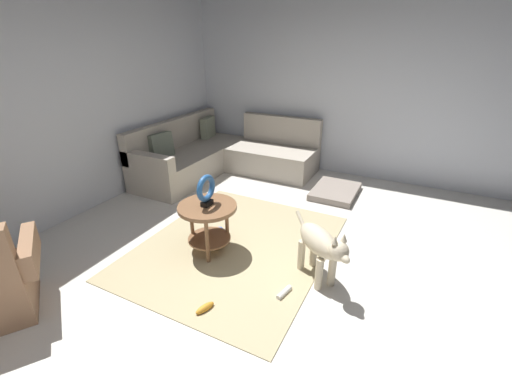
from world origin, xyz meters
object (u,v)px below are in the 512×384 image
(dog_toy_ball, at_px, (220,231))
(dog_toy_rope, at_px, (284,293))
(dog_toy_bone, at_px, (205,308))
(dog, at_px, (321,245))
(side_table, at_px, (208,216))
(dog_bed_mat, at_px, (335,191))
(torus_sculpture, at_px, (206,190))
(sectional_couch, at_px, (222,156))

(dog_toy_ball, distance_m, dog_toy_rope, 1.19)
(dog_toy_ball, distance_m, dog_toy_bone, 1.18)
(dog, relative_size, dog_toy_ball, 6.24)
(dog, xyz_separation_m, dog_toy_ball, (0.23, 1.24, -0.32))
(side_table, bearing_deg, dog_bed_mat, -22.20)
(dog_bed_mat, relative_size, dog_toy_bone, 4.44)
(side_table, height_order, dog_toy_ball, side_table)
(dog_bed_mat, xyz_separation_m, dog_toy_rope, (-2.30, -0.15, -0.02))
(dog, relative_size, dog_toy_bone, 3.79)
(dog_bed_mat, xyz_separation_m, dog_toy_bone, (-2.78, 0.37, -0.01))
(torus_sculpture, distance_m, dog, 1.22)
(side_table, xyz_separation_m, dog_toy_bone, (-0.76, -0.46, -0.39))
(sectional_couch, xyz_separation_m, dog, (-1.96, -2.29, 0.09))
(sectional_couch, bearing_deg, torus_sculpture, -151.11)
(dog_bed_mat, xyz_separation_m, dog_toy_ball, (-1.72, 0.89, 0.01))
(dog, bearing_deg, dog_toy_ball, -60.66)
(torus_sculpture, xyz_separation_m, dog_bed_mat, (2.02, -0.82, -0.67))
(dog_toy_rope, bearing_deg, side_table, 73.88)
(dog, relative_size, dog_toy_rope, 3.74)
(dog_bed_mat, bearing_deg, dog_toy_ball, 152.71)
(dog_toy_ball, height_order, dog_toy_bone, dog_toy_ball)
(dog_toy_rope, distance_m, dog_toy_bone, 0.70)
(side_table, distance_m, torus_sculpture, 0.29)
(torus_sculpture, distance_m, dog_toy_rope, 1.22)
(side_table, height_order, dog_bed_mat, side_table)
(sectional_couch, bearing_deg, dog_toy_bone, -150.47)
(dog_toy_ball, relative_size, dog_toy_bone, 0.61)
(sectional_couch, bearing_deg, dog_bed_mat, -90.16)
(torus_sculpture, height_order, dog_toy_rope, torus_sculpture)
(dog_toy_rope, relative_size, dog_toy_bone, 1.01)
(dog, bearing_deg, dog_toy_bone, -1.07)
(sectional_couch, height_order, side_table, sectional_couch)
(torus_sculpture, bearing_deg, dog_toy_ball, 12.50)
(dog_toy_bone, bearing_deg, dog_toy_rope, -47.33)
(dog_bed_mat, bearing_deg, torus_sculpture, 157.80)
(torus_sculpture, distance_m, dog_toy_bone, 1.12)
(side_table, distance_m, dog_toy_rope, 1.09)
(dog_bed_mat, distance_m, dog_toy_bone, 2.80)
(sectional_couch, relative_size, dog_toy_ball, 20.57)
(side_table, height_order, dog, dog)
(dog_bed_mat, xyz_separation_m, dog, (-1.96, -0.35, 0.33))
(torus_sculpture, xyz_separation_m, dog, (0.06, -1.17, -0.33))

